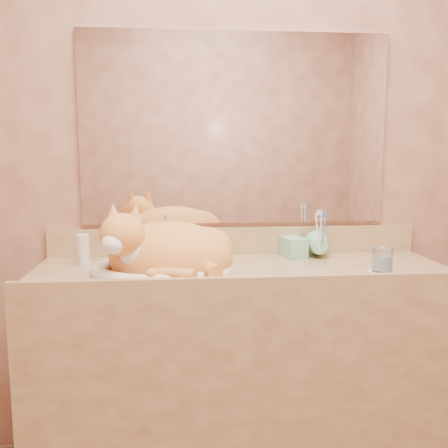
{
  "coord_description": "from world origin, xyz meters",
  "views": [
    {
      "loc": [
        -0.24,
        -1.15,
        1.29
      ],
      "look_at": [
        -0.07,
        0.7,
        1.02
      ],
      "focal_mm": 40.0,
      "sensor_mm": 36.0,
      "label": 1
    }
  ],
  "objects": [
    {
      "name": "cat",
      "position": [
        -0.3,
        0.69,
        0.94
      ],
      "size": [
        0.57,
        0.51,
        0.26
      ],
      "primitive_type": null,
      "rotation": [
        0.0,
        0.0,
        -0.28
      ],
      "color": "orange",
      "rests_on": "sink_basin"
    },
    {
      "name": "lotion_bottle",
      "position": [
        -0.62,
        0.85,
        0.91
      ],
      "size": [
        0.05,
        0.05,
        0.12
      ],
      "primitive_type": "cylinder",
      "color": "silver",
      "rests_on": "vanity_counter"
    },
    {
      "name": "water_glass",
      "position": [
        0.5,
        0.58,
        0.9
      ],
      "size": [
        0.07,
        0.07,
        0.09
      ],
      "primitive_type": "cylinder",
      "color": "white",
      "rests_on": "saucer"
    },
    {
      "name": "mirror",
      "position": [
        0.0,
        0.99,
        1.39
      ],
      "size": [
        1.3,
        0.02,
        0.8
      ],
      "primitive_type": "cube",
      "color": "white",
      "rests_on": "wall_back"
    },
    {
      "name": "toothbrush_cup",
      "position": [
        0.34,
        0.84,
        0.9
      ],
      "size": [
        0.12,
        0.12,
        0.1
      ],
      "primitive_type": "imported",
      "rotation": [
        0.0,
        0.0,
        -0.1
      ],
      "color": "#7ECAA0",
      "rests_on": "vanity_counter"
    },
    {
      "name": "toothbrushes",
      "position": [
        0.34,
        0.84,
        0.97
      ],
      "size": [
        0.03,
        0.03,
        0.21
      ],
      "primitive_type": null,
      "color": "silver",
      "rests_on": "toothbrush_cup"
    },
    {
      "name": "wall_back",
      "position": [
        0.0,
        1.0,
        1.25
      ],
      "size": [
        2.4,
        0.02,
        2.5
      ],
      "primitive_type": "cube",
      "color": "brown",
      "rests_on": "ground"
    },
    {
      "name": "soap_dispenser",
      "position": [
        0.26,
        0.86,
        0.94
      ],
      "size": [
        0.1,
        0.1,
        0.19
      ],
      "primitive_type": "imported",
      "rotation": [
        0.0,
        0.0,
        0.19
      ],
      "color": "#7ECAA0",
      "rests_on": "vanity_counter"
    },
    {
      "name": "saucer",
      "position": [
        0.5,
        0.58,
        0.85
      ],
      "size": [
        0.1,
        0.1,
        0.01
      ],
      "primitive_type": "cylinder",
      "color": "white",
      "rests_on": "vanity_counter"
    },
    {
      "name": "faucet",
      "position": [
        -0.3,
        0.91,
        0.93
      ],
      "size": [
        0.05,
        0.11,
        0.16
      ],
      "primitive_type": null,
      "rotation": [
        0.0,
        0.0,
        0.05
      ],
      "color": "white",
      "rests_on": "vanity_counter"
    },
    {
      "name": "vanity_counter",
      "position": [
        0.0,
        0.72,
        0.42
      ],
      "size": [
        1.6,
        0.55,
        0.85
      ],
      "primitive_type": null,
      "color": "olive",
      "rests_on": "floor"
    },
    {
      "name": "sink_basin",
      "position": [
        -0.3,
        0.7,
        0.93
      ],
      "size": [
        0.56,
        0.48,
        0.17
      ],
      "primitive_type": null,
      "rotation": [
        0.0,
        0.0,
        0.07
      ],
      "color": "white",
      "rests_on": "vanity_counter"
    }
  ]
}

